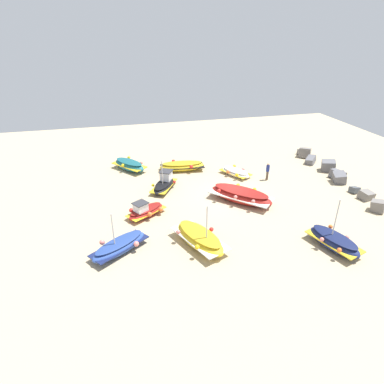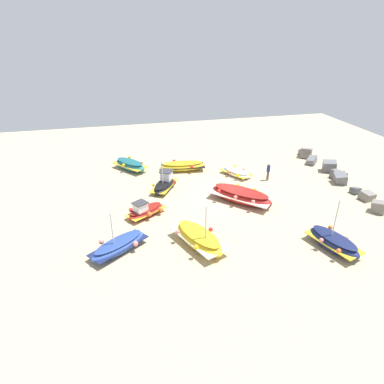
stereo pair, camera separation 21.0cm
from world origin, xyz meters
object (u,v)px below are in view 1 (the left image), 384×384
fishing_boat_0 (241,195)px  fishing_boat_2 (129,165)px  fishing_boat_5 (146,211)px  fishing_boat_1 (164,184)px  fishing_boat_8 (120,246)px  fishing_boat_3 (200,238)px  fishing_boat_6 (334,241)px  fishing_boat_7 (182,166)px  fishing_boat_4 (235,172)px  person_walking (268,170)px

fishing_boat_0 → fishing_boat_2: fishing_boat_0 is taller
fishing_boat_5 → fishing_boat_2: bearing=-119.7°
fishing_boat_1 → fishing_boat_0: bearing=-94.1°
fishing_boat_2 → fishing_boat_5: size_ratio=1.19×
fishing_boat_5 → fishing_boat_8: bearing=29.9°
fishing_boat_3 → fishing_boat_5: fishing_boat_3 is taller
fishing_boat_6 → fishing_boat_7: bearing=-172.5°
fishing_boat_2 → fishing_boat_7: (1.40, 5.13, -0.07)m
fishing_boat_0 → fishing_boat_8: 10.94m
fishing_boat_3 → fishing_boat_4: 12.10m
fishing_boat_1 → fishing_boat_2: size_ratio=0.93×
fishing_boat_2 → fishing_boat_4: size_ratio=1.15×
fishing_boat_2 → fishing_boat_3: fishing_boat_3 is taller
person_walking → fishing_boat_5: bearing=-105.1°
fishing_boat_3 → fishing_boat_7: (-12.69, 1.64, -0.07)m
fishing_boat_6 → fishing_boat_3: bearing=-122.4°
fishing_boat_0 → fishing_boat_7: bearing=-20.5°
fishing_boat_0 → person_walking: (-3.45, 4.02, 0.39)m
fishing_boat_0 → fishing_boat_4: bearing=-59.8°
fishing_boat_7 → fishing_boat_8: bearing=-113.5°
fishing_boat_0 → fishing_boat_3: (5.02, -4.86, -0.06)m
fishing_boat_0 → fishing_boat_5: bearing=49.6°
fishing_boat_2 → fishing_boat_8: size_ratio=0.98×
fishing_boat_7 → fishing_boat_3: bearing=-91.9°
fishing_boat_0 → fishing_boat_3: bearing=92.6°
fishing_boat_3 → fishing_boat_6: 8.63m
fishing_boat_2 → person_walking: (5.61, 12.37, 0.45)m
fishing_boat_5 → person_walking: bearing=165.2°
fishing_boat_4 → fishing_boat_6: bearing=-20.0°
fishing_boat_2 → fishing_boat_7: size_ratio=0.86×
fishing_boat_5 → fishing_boat_0: bearing=150.2°
fishing_boat_0 → person_walking: size_ratio=3.00×
fishing_boat_3 → fishing_boat_4: fishing_boat_3 is taller
fishing_boat_6 → person_walking: fishing_boat_6 is taller
fishing_boat_6 → fishing_boat_0: bearing=-171.5°
fishing_boat_2 → fishing_boat_8: (13.57, -1.61, -0.09)m
fishing_boat_0 → fishing_boat_3: 6.99m
fishing_boat_7 → fishing_boat_8: 13.91m
fishing_boat_2 → person_walking: 13.59m
fishing_boat_2 → fishing_boat_5: fishing_boat_5 is taller
fishing_boat_4 → fishing_boat_7: (-2.43, -4.77, 0.15)m
fishing_boat_3 → fishing_boat_1: bearing=-16.9°
fishing_boat_3 → fishing_boat_5: bearing=10.7°
fishing_boat_4 → fishing_boat_8: 15.08m
fishing_boat_0 → fishing_boat_7: size_ratio=1.11×
fishing_boat_0 → fishing_boat_5: fishing_boat_5 is taller
fishing_boat_3 → person_walking: 12.28m
fishing_boat_5 → fishing_boat_1: bearing=-149.4°
fishing_boat_3 → fishing_boat_5: (-4.62, -2.98, -0.10)m
fishing_boat_5 → fishing_boat_7: fishing_boat_5 is taller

